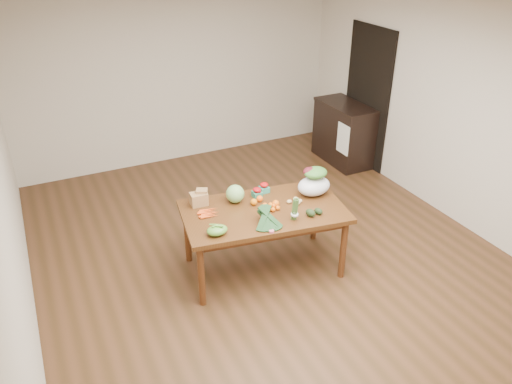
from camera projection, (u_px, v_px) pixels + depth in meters
name	position (u px, v px, depth m)	size (l,w,h in m)	color
floor	(267.00, 253.00, 5.77)	(6.00, 6.00, 0.00)	#51311B
ceiling	(271.00, 8.00, 4.47)	(5.00, 6.00, 0.02)	white
room_walls	(269.00, 146.00, 5.12)	(5.02, 6.02, 2.70)	beige
dining_table	(263.00, 239.00, 5.36)	(1.68, 0.93, 0.75)	#4D2A12
doorway_dark	(367.00, 98.00, 7.48)	(0.02, 1.00, 2.10)	black
cabinet	(343.00, 133.00, 7.78)	(0.52, 1.02, 0.94)	black
dish_towel	(343.00, 139.00, 7.36)	(0.02, 0.28, 0.45)	white
paper_bag	(199.00, 198.00, 5.22)	(0.23, 0.19, 0.17)	#A56E4A
cabbage	(235.00, 194.00, 5.27)	(0.20, 0.20, 0.20)	#86B669
strawberry_basket_a	(257.00, 193.00, 5.39)	(0.10, 0.10, 0.09)	#B30B13
strawberry_basket_b	(264.00, 188.00, 5.49)	(0.10, 0.10, 0.09)	red
orange_a	(254.00, 202.00, 5.24)	(0.07, 0.07, 0.07)	#E3540D
orange_b	(260.00, 199.00, 5.30)	(0.07, 0.07, 0.07)	orange
orange_c	(276.00, 204.00, 5.21)	(0.08, 0.08, 0.08)	orange
mandarin_cluster	(271.00, 206.00, 5.16)	(0.18, 0.18, 0.08)	orange
carrots	(209.00, 213.00, 5.09)	(0.22, 0.19, 0.03)	#F25114
snap_pea_bag	(217.00, 230.00, 4.75)	(0.21, 0.15, 0.09)	#549332
kale_bunch	(268.00, 220.00, 4.85)	(0.32, 0.40, 0.16)	#163117
asparagus_bundle	(295.00, 209.00, 4.94)	(0.08, 0.08, 0.25)	#54853D
potato_a	(290.00, 202.00, 5.28)	(0.05, 0.04, 0.04)	#D5B17B
potato_b	(298.00, 203.00, 5.25)	(0.05, 0.05, 0.05)	tan
potato_c	(296.00, 199.00, 5.32)	(0.06, 0.05, 0.05)	tan
potato_d	(289.00, 202.00, 5.28)	(0.05, 0.04, 0.04)	tan
potato_e	(300.00, 201.00, 5.29)	(0.05, 0.05, 0.04)	tan
avocado_a	(310.00, 213.00, 5.04)	(0.08, 0.11, 0.08)	black
avocado_b	(318.00, 211.00, 5.08)	(0.07, 0.10, 0.07)	black
salad_bag	(314.00, 183.00, 5.40)	(0.37, 0.28, 0.29)	silver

